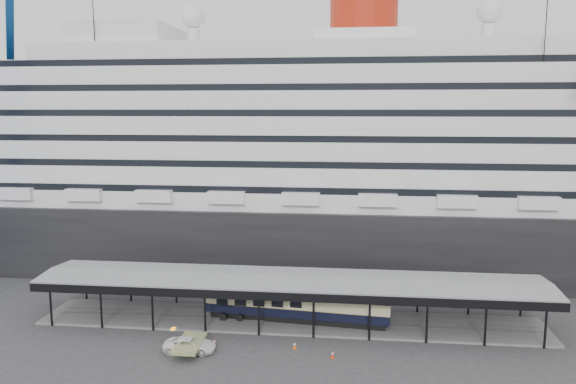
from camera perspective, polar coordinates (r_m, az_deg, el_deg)
name	(u,v)px	position (r m, az deg, el deg)	size (l,w,h in m)	color
ground	(285,340)	(60.03, -0.32, -14.80)	(200.00, 200.00, 0.00)	#313133
cruise_ship	(310,144)	(87.18, 2.21, 4.92)	(130.00, 30.00, 43.90)	black
platform_canopy	(290,302)	(63.80, 0.23, -11.08)	(56.00, 9.18, 5.30)	slate
port_truck	(190,345)	(57.93, -9.94, -15.06)	(2.34, 5.08, 1.41)	white
pullman_carriage	(297,301)	(63.69, 0.93, -11.02)	(20.74, 4.76, 20.21)	black
traffic_cone_left	(214,342)	(59.07, -7.48, -14.89)	(0.45, 0.45, 0.72)	red
traffic_cone_mid	(295,345)	(57.94, 0.67, -15.28)	(0.45, 0.45, 0.74)	#F1500D
traffic_cone_right	(333,354)	(56.17, 4.55, -16.12)	(0.50, 0.50, 0.73)	red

